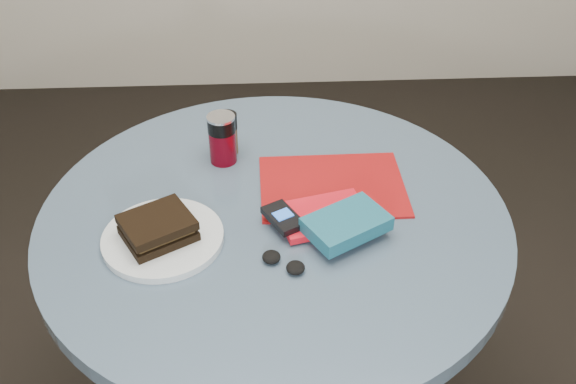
{
  "coord_description": "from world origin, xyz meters",
  "views": [
    {
      "loc": [
        -0.02,
        -1.06,
        1.61
      ],
      "look_at": [
        0.03,
        0.0,
        0.8
      ],
      "focal_mm": 40.0,
      "sensor_mm": 36.0,
      "label": 1
    }
  ],
  "objects_px": {
    "soda_can": "(222,139)",
    "mp3_player": "(283,218)",
    "novel": "(346,224)",
    "sandwich": "(158,228)",
    "red_book": "(323,215)",
    "table": "(275,266)",
    "headphones": "(283,262)",
    "pepper_grinder": "(228,133)",
    "magazine": "(332,186)",
    "plate": "(163,238)"
  },
  "relations": [
    {
      "from": "soda_can",
      "to": "mp3_player",
      "type": "relative_size",
      "value": 1.13
    },
    {
      "from": "novel",
      "to": "sandwich",
      "type": "bearing_deg",
      "value": 149.01
    },
    {
      "from": "red_book",
      "to": "mp3_player",
      "type": "relative_size",
      "value": 1.7
    },
    {
      "from": "novel",
      "to": "soda_can",
      "type": "bearing_deg",
      "value": 101.13
    },
    {
      "from": "table",
      "to": "headphones",
      "type": "xyz_separation_m",
      "value": [
        0.01,
        -0.17,
        0.17
      ]
    },
    {
      "from": "sandwich",
      "to": "pepper_grinder",
      "type": "height_order",
      "value": "pepper_grinder"
    },
    {
      "from": "pepper_grinder",
      "to": "table",
      "type": "bearing_deg",
      "value": -66.43
    },
    {
      "from": "pepper_grinder",
      "to": "magazine",
      "type": "bearing_deg",
      "value": -32.97
    },
    {
      "from": "red_book",
      "to": "table",
      "type": "bearing_deg",
      "value": 146.27
    },
    {
      "from": "magazine",
      "to": "pepper_grinder",
      "type": "bearing_deg",
      "value": 146.45
    },
    {
      "from": "soda_can",
      "to": "plate",
      "type": "bearing_deg",
      "value": -111.97
    },
    {
      "from": "plate",
      "to": "red_book",
      "type": "relative_size",
      "value": 1.34
    },
    {
      "from": "sandwich",
      "to": "headphones",
      "type": "height_order",
      "value": "sandwich"
    },
    {
      "from": "mp3_player",
      "to": "table",
      "type": "bearing_deg",
      "value": 106.38
    },
    {
      "from": "mp3_player",
      "to": "headphones",
      "type": "bearing_deg",
      "value": -92.16
    },
    {
      "from": "pepper_grinder",
      "to": "magazine",
      "type": "height_order",
      "value": "pepper_grinder"
    },
    {
      "from": "pepper_grinder",
      "to": "red_book",
      "type": "xyz_separation_m",
      "value": [
        0.2,
        -0.27,
        -0.04
      ]
    },
    {
      "from": "red_book",
      "to": "novel",
      "type": "height_order",
      "value": "novel"
    },
    {
      "from": "plate",
      "to": "table",
      "type": "bearing_deg",
      "value": 20.59
    },
    {
      "from": "plate",
      "to": "magazine",
      "type": "bearing_deg",
      "value": 24.49
    },
    {
      "from": "table",
      "to": "red_book",
      "type": "bearing_deg",
      "value": -19.43
    },
    {
      "from": "pepper_grinder",
      "to": "headphones",
      "type": "distance_m",
      "value": 0.42
    },
    {
      "from": "soda_can",
      "to": "table",
      "type": "bearing_deg",
      "value": -60.14
    },
    {
      "from": "plate",
      "to": "soda_can",
      "type": "distance_m",
      "value": 0.31
    },
    {
      "from": "sandwich",
      "to": "magazine",
      "type": "relative_size",
      "value": 0.53
    },
    {
      "from": "pepper_grinder",
      "to": "soda_can",
      "type": "bearing_deg",
      "value": -109.18
    },
    {
      "from": "sandwich",
      "to": "magazine",
      "type": "height_order",
      "value": "sandwich"
    },
    {
      "from": "table",
      "to": "pepper_grinder",
      "type": "height_order",
      "value": "pepper_grinder"
    },
    {
      "from": "magazine",
      "to": "novel",
      "type": "xyz_separation_m",
      "value": [
        0.01,
        -0.17,
        0.03
      ]
    },
    {
      "from": "headphones",
      "to": "plate",
      "type": "bearing_deg",
      "value": 160.57
    },
    {
      "from": "red_book",
      "to": "soda_can",
      "type": "bearing_deg",
      "value": 118.47
    },
    {
      "from": "table",
      "to": "magazine",
      "type": "distance_m",
      "value": 0.23
    },
    {
      "from": "red_book",
      "to": "headphones",
      "type": "height_order",
      "value": "same"
    },
    {
      "from": "mp3_player",
      "to": "headphones",
      "type": "xyz_separation_m",
      "value": [
        -0.0,
        -0.11,
        -0.02
      ]
    },
    {
      "from": "table",
      "to": "soda_can",
      "type": "bearing_deg",
      "value": 119.86
    },
    {
      "from": "sandwich",
      "to": "red_book",
      "type": "distance_m",
      "value": 0.34
    },
    {
      "from": "table",
      "to": "plate",
      "type": "relative_size",
      "value": 4.11
    },
    {
      "from": "table",
      "to": "mp3_player",
      "type": "xyz_separation_m",
      "value": [
        0.02,
        -0.06,
        0.19
      ]
    },
    {
      "from": "plate",
      "to": "sandwich",
      "type": "relative_size",
      "value": 1.44
    },
    {
      "from": "sandwich",
      "to": "mp3_player",
      "type": "relative_size",
      "value": 1.58
    },
    {
      "from": "soda_can",
      "to": "red_book",
      "type": "bearing_deg",
      "value": -47.22
    },
    {
      "from": "pepper_grinder",
      "to": "mp3_player",
      "type": "bearing_deg",
      "value": -67.81
    },
    {
      "from": "sandwich",
      "to": "novel",
      "type": "bearing_deg",
      "value": -0.72
    },
    {
      "from": "plate",
      "to": "headphones",
      "type": "xyz_separation_m",
      "value": [
        0.24,
        -0.08,
        0.0
      ]
    },
    {
      "from": "table",
      "to": "plate",
      "type": "distance_m",
      "value": 0.3
    },
    {
      "from": "table",
      "to": "headphones",
      "type": "height_order",
      "value": "headphones"
    },
    {
      "from": "pepper_grinder",
      "to": "mp3_player",
      "type": "distance_m",
      "value": 0.31
    },
    {
      "from": "headphones",
      "to": "magazine",
      "type": "bearing_deg",
      "value": 64.01
    },
    {
      "from": "pepper_grinder",
      "to": "red_book",
      "type": "relative_size",
      "value": 0.58
    },
    {
      "from": "table",
      "to": "headphones",
      "type": "relative_size",
      "value": 10.46
    }
  ]
}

